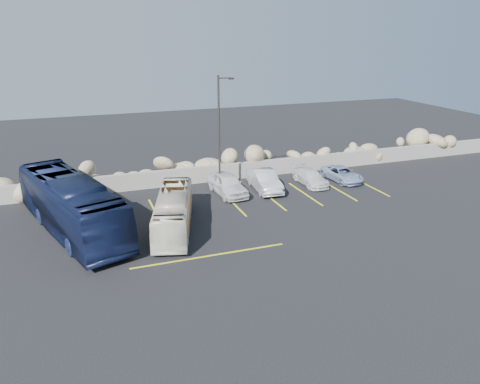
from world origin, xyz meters
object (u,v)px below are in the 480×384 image
object	(u,v)px
vintage_bus	(174,211)
car_b	(264,180)
car_a	(228,184)
tour_coach	(71,205)
car_d	(342,174)
lamppost	(220,131)
car_c	(310,177)

from	to	relation	value
vintage_bus	car_b	world-z (taller)	vintage_bus
car_a	car_b	distance (m)	2.74
tour_coach	car_b	xyz separation A→B (m)	(12.92, 2.94, -0.86)
vintage_bus	car_d	size ratio (longest dim) A/B	2.02
lamppost	tour_coach	distance (m)	10.91
car_a	lamppost	bearing A→B (deg)	108.15
tour_coach	car_b	world-z (taller)	tour_coach
tour_coach	car_c	xyz separation A→B (m)	(16.59, 2.96, -1.03)
lamppost	car_a	bearing A→B (deg)	-68.23
lamppost	car_a	world-z (taller)	lamppost
car_d	lamppost	bearing A→B (deg)	171.18
vintage_bus	car_a	bearing A→B (deg)	60.44
car_b	car_a	bearing A→B (deg)	-176.64
vintage_bus	car_c	xyz separation A→B (m)	(11.18, 4.59, -0.52)
vintage_bus	car_b	distance (m)	8.80
car_a	car_d	distance (m)	9.06
car_c	car_a	bearing A→B (deg)	-179.98
car_a	car_c	world-z (taller)	car_a
tour_coach	car_b	bearing A→B (deg)	-4.74
lamppost	car_b	size ratio (longest dim) A/B	1.86
tour_coach	car_d	distance (m)	19.49
car_a	car_d	xyz separation A→B (m)	(9.06, -0.09, -0.20)
lamppost	car_c	bearing A→B (deg)	-6.31
car_a	car_c	xyz separation A→B (m)	(6.41, -0.03, -0.19)
tour_coach	car_d	xyz separation A→B (m)	(19.24, 2.90, -1.05)
car_a	car_c	bearing A→B (deg)	-3.92
car_d	car_a	bearing A→B (deg)	175.49
car_a	car_c	size ratio (longest dim) A/B	1.15
lamppost	tour_coach	xyz separation A→B (m)	(-9.90, -3.70, -2.72)
vintage_bus	car_a	distance (m)	6.65
lamppost	car_d	distance (m)	10.11
lamppost	car_d	world-z (taller)	lamppost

